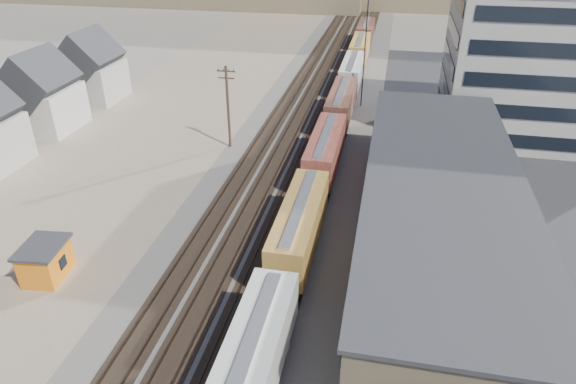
% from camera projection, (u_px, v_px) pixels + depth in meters
% --- Properties ---
extents(ballast_bed, '(18.00, 200.00, 0.06)m').
position_uv_depth(ballast_bed, '(310.00, 128.00, 68.26)').
color(ballast_bed, '#4C4742').
rests_on(ballast_bed, ground).
extents(dirt_yard, '(24.00, 180.00, 0.03)m').
position_uv_depth(dirt_yard, '(136.00, 145.00, 63.24)').
color(dirt_yard, '#7B6C54').
rests_on(dirt_yard, ground).
extents(asphalt_lot, '(26.00, 120.00, 0.04)m').
position_uv_depth(asphalt_lot, '(500.00, 200.00, 51.57)').
color(asphalt_lot, '#232326').
rests_on(asphalt_lot, ground).
extents(rail_tracks, '(11.40, 200.00, 0.24)m').
position_uv_depth(rail_tracks, '(305.00, 127.00, 68.32)').
color(rail_tracks, black).
rests_on(rail_tracks, ground).
extents(freight_train, '(3.00, 119.74, 4.46)m').
position_uv_depth(freight_train, '(334.00, 124.00, 61.87)').
color(freight_train, black).
rests_on(freight_train, ground).
extents(warehouse, '(12.40, 40.40, 7.25)m').
position_uv_depth(warehouse, '(439.00, 212.00, 42.48)').
color(warehouse, tan).
rests_on(warehouse, ground).
extents(office_tower, '(22.60, 18.60, 18.45)m').
position_uv_depth(office_tower, '(542.00, 60.00, 63.07)').
color(office_tower, '#9E998E').
rests_on(office_tower, ground).
extents(utility_pole_north, '(2.20, 0.32, 10.00)m').
position_uv_depth(utility_pole_north, '(228.00, 106.00, 60.35)').
color(utility_pole_north, '#382619').
rests_on(utility_pole_north, ground).
extents(radio_mast, '(1.20, 0.16, 18.00)m').
position_uv_depth(radio_mast, '(365.00, 43.00, 71.32)').
color(radio_mast, black).
rests_on(radio_mast, ground).
extents(maintenance_shed, '(3.53, 4.35, 2.96)m').
position_uv_depth(maintenance_shed, '(45.00, 261.00, 40.21)').
color(maintenance_shed, orange).
rests_on(maintenance_shed, ground).
extents(parked_car_blue, '(5.00, 5.47, 1.42)m').
position_uv_depth(parked_car_blue, '(506.00, 184.00, 53.05)').
color(parked_car_blue, navy).
rests_on(parked_car_blue, ground).
extents(parked_car_far, '(3.38, 5.20, 1.65)m').
position_uv_depth(parked_car_far, '(551.00, 142.00, 62.25)').
color(parked_car_far, white).
rests_on(parked_car_far, ground).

